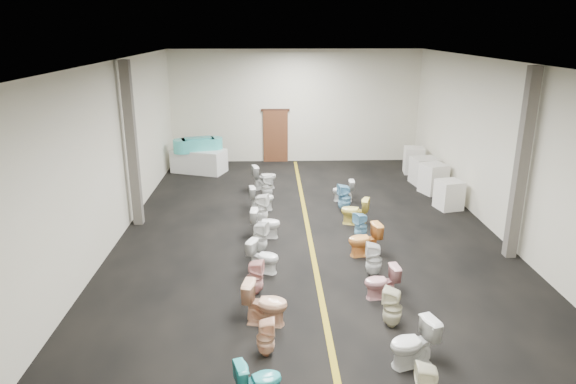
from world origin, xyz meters
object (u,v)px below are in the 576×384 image
(toilet_right_1, at_px, (413,343))
(toilet_right_3, at_px, (381,282))
(toilet_left_2, at_px, (266,303))
(toilet_left_9, at_px, (267,187))
(toilet_right_5, at_px, (364,240))
(toilet_left_5, at_px, (260,237))
(toilet_right_8, at_px, (344,198))
(toilet_right_4, at_px, (374,260))
(toilet_right_6, at_px, (361,226))
(appliance_crate_b, at_px, (433,179))
(toilet_left_10, at_px, (264,177))
(appliance_crate_c, at_px, (424,171))
(toilet_left_7, at_px, (261,209))
(toilet_left_1, at_px, (266,337))
(appliance_crate_d, at_px, (414,160))
(toilet_left_6, at_px, (265,223))
(display_table, at_px, (199,161))
(appliance_crate_a, at_px, (449,195))
(toilet_left_0, at_px, (259,381))
(toilet_left_3, at_px, (255,277))
(toilet_right_9, at_px, (343,190))
(toilet_right_7, at_px, (355,211))
(toilet_right_2, at_px, (393,308))
(bathtub, at_px, (198,145))
(toilet_left_4, at_px, (264,257))

(toilet_right_1, bearing_deg, toilet_right_3, 163.70)
(toilet_left_2, xyz_separation_m, toilet_left_9, (-0.00, 7.38, -0.03))
(toilet_right_5, bearing_deg, toilet_right_1, -11.28)
(toilet_left_5, height_order, toilet_right_5, toilet_right_5)
(toilet_left_5, bearing_deg, toilet_right_8, -19.93)
(toilet_right_4, height_order, toilet_right_6, toilet_right_4)
(appliance_crate_b, relative_size, toilet_left_2, 1.19)
(toilet_left_10, bearing_deg, appliance_crate_c, -100.49)
(toilet_left_7, bearing_deg, toilet_left_5, -165.89)
(toilet_left_1, xyz_separation_m, toilet_left_7, (-0.17, 6.17, 0.09))
(appliance_crate_d, height_order, toilet_left_5, appliance_crate_d)
(appliance_crate_c, xyz_separation_m, toilet_left_6, (-5.56, -4.69, -0.08))
(toilet_left_9, bearing_deg, display_table, 40.22)
(toilet_left_5, height_order, toilet_right_3, toilet_left_5)
(appliance_crate_a, relative_size, toilet_left_0, 1.25)
(toilet_left_2, height_order, toilet_right_3, toilet_left_2)
(toilet_left_3, distance_m, toilet_right_1, 3.59)
(display_table, xyz_separation_m, toilet_right_9, (5.03, -3.63, -0.09))
(toilet_left_6, relative_size, toilet_left_7, 0.91)
(toilet_left_5, relative_size, toilet_right_4, 1.01)
(toilet_left_3, distance_m, toilet_right_9, 6.49)
(toilet_left_1, relative_size, toilet_right_1, 0.84)
(display_table, bearing_deg, toilet_right_8, -43.03)
(toilet_right_7, bearing_deg, toilet_right_4, 16.78)
(appliance_crate_d, height_order, toilet_right_6, appliance_crate_d)
(appliance_crate_b, bearing_deg, toilet_left_3, -130.85)
(appliance_crate_b, height_order, appliance_crate_d, appliance_crate_b)
(toilet_right_5, relative_size, toilet_right_9, 1.17)
(toilet_left_6, bearing_deg, toilet_right_4, -129.75)
(appliance_crate_b, distance_m, appliance_crate_c, 1.06)
(toilet_right_1, relative_size, toilet_right_2, 1.04)
(appliance_crate_a, xyz_separation_m, toilet_right_7, (-3.07, -1.22, -0.05))
(toilet_left_1, bearing_deg, toilet_left_10, 0.46)
(toilet_right_4, xyz_separation_m, toilet_right_6, (0.06, 2.04, -0.02))
(toilet_right_1, bearing_deg, toilet_right_9, 162.16)
(toilet_right_5, bearing_deg, toilet_right_4, -10.97)
(toilet_left_6, height_order, toilet_left_7, toilet_left_7)
(bathtub, relative_size, toilet_right_4, 2.30)
(toilet_left_10, distance_m, toilet_right_8, 3.39)
(toilet_right_7, bearing_deg, toilet_left_4, -23.19)
(toilet_right_4, bearing_deg, display_table, -144.21)
(appliance_crate_a, bearing_deg, toilet_left_7, -169.70)
(bathtub, bearing_deg, toilet_left_10, -57.74)
(appliance_crate_a, bearing_deg, toilet_right_3, -120.76)
(toilet_left_7, bearing_deg, toilet_right_3, -135.80)
(toilet_left_0, height_order, toilet_left_2, toilet_left_2)
(appliance_crate_c, height_order, toilet_left_0, appliance_crate_c)
(toilet_left_5, height_order, toilet_right_7, toilet_left_5)
(toilet_right_1, bearing_deg, toilet_right_7, 161.78)
(toilet_left_10, xyz_separation_m, toilet_right_1, (2.50, -9.78, -0.01))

